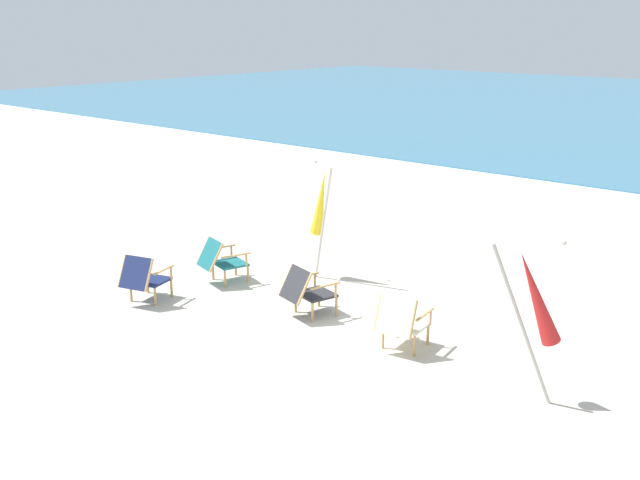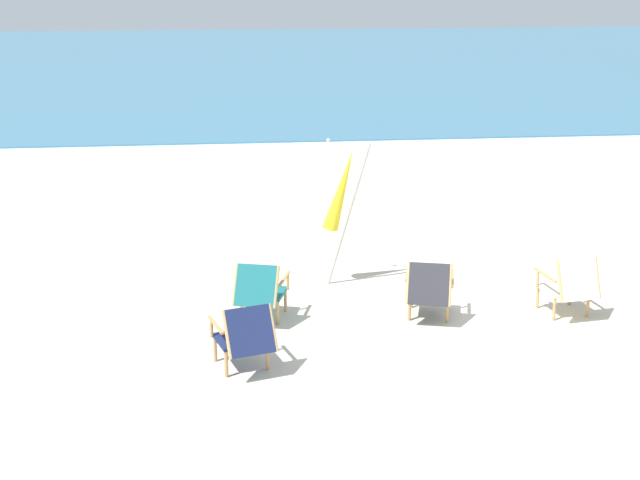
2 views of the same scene
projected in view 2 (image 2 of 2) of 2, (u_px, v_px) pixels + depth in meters
The scene contains 8 objects.
ground_plane at pixel (491, 342), 10.50m from camera, with size 80.00×80.00×0.00m, color beige.
sea at pixel (287, 60), 41.09m from camera, with size 80.00×40.00×0.10m, color teal.
surf_band at pixel (349, 145), 21.82m from camera, with size 80.00×1.10×0.06m, color white.
beach_chair_mid_center at pixel (570, 285), 11.12m from camera, with size 0.67×0.77×0.81m.
beach_chair_back_left at pixel (429, 288), 11.02m from camera, with size 0.75×0.88×0.78m.
beach_chair_back_right at pixel (260, 290), 10.97m from camera, with size 0.77×0.89×0.78m.
beach_chair_front_right at pixel (245, 335), 9.61m from camera, with size 0.75×0.87×0.79m.
umbrella_furled_yellow at pixel (342, 191), 11.98m from camera, with size 0.67×0.40×2.06m.
Camera 2 is at (-3.07, -9.40, 4.25)m, focal length 50.00 mm.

